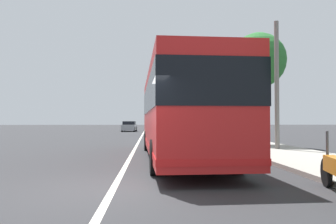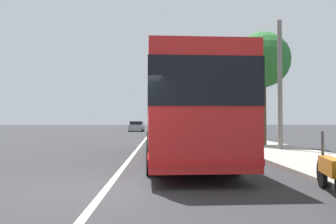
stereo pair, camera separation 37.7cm
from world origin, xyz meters
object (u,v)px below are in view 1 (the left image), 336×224
(utility_pole, at_px, (277,86))
(car_ahead_same_lane, at_px, (160,129))
(car_side_street, at_px, (129,127))
(motorcycle_mid_row, at_px, (336,171))
(coach_bus, at_px, (179,110))
(roadside_tree_mid_block, at_px, (258,61))
(car_behind_bus, at_px, (162,127))

(utility_pole, bearing_deg, car_ahead_same_lane, 16.79)
(car_ahead_same_lane, xyz_separation_m, car_side_street, (13.16, 3.95, 0.01))
(motorcycle_mid_row, xyz_separation_m, car_side_street, (39.45, 6.81, 0.20))
(motorcycle_mid_row, relative_size, car_ahead_same_lane, 0.44)
(coach_bus, xyz_separation_m, roadside_tree_mid_block, (5.56, -5.10, 3.02))
(car_ahead_same_lane, bearing_deg, utility_pole, -164.33)
(motorcycle_mid_row, distance_m, car_behind_bus, 38.60)
(car_behind_bus, distance_m, car_side_street, 4.61)
(motorcycle_mid_row, distance_m, car_ahead_same_lane, 26.45)
(roadside_tree_mid_block, bearing_deg, utility_pole, 179.18)
(car_ahead_same_lane, xyz_separation_m, car_behind_bus, (12.24, -0.57, -0.01))
(car_side_street, relative_size, roadside_tree_mid_block, 0.65)
(car_side_street, bearing_deg, motorcycle_mid_row, 12.26)
(motorcycle_mid_row, distance_m, roadside_tree_mid_block, 12.94)
(car_side_street, bearing_deg, utility_pole, 19.23)
(roadside_tree_mid_block, bearing_deg, car_side_street, 18.45)
(coach_bus, distance_m, utility_pole, 5.88)
(car_side_street, distance_m, roadside_tree_mid_block, 29.36)
(motorcycle_mid_row, relative_size, roadside_tree_mid_block, 0.31)
(coach_bus, xyz_separation_m, car_behind_bus, (32.20, -0.42, -1.27))
(car_side_street, bearing_deg, car_behind_bus, 80.98)
(utility_pole, bearing_deg, car_side_street, 16.76)
(car_side_street, xyz_separation_m, utility_pole, (-30.40, -9.15, 2.54))
(car_ahead_same_lane, bearing_deg, car_behind_bus, -3.77)
(car_behind_bus, relative_size, utility_pole, 0.69)
(coach_bus, height_order, car_ahead_same_lane, coach_bus)
(car_ahead_same_lane, relative_size, car_behind_bus, 1.06)
(car_behind_bus, bearing_deg, car_side_street, 81.30)
(car_behind_bus, height_order, utility_pole, utility_pole)
(motorcycle_mid_row, relative_size, car_side_street, 0.48)
(car_behind_bus, bearing_deg, car_ahead_same_lane, -179.86)
(utility_pole, bearing_deg, coach_bus, 118.23)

